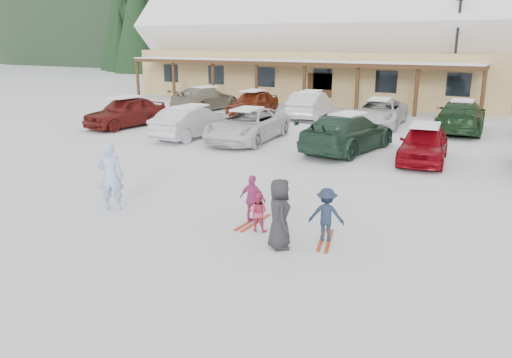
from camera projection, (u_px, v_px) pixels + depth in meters
The scene contains 22 objects.
ground at pixel (225, 226), 12.25m from camera, with size 160.00×160.00×0.00m, color white.
day_lodge at pixel (321, 46), 38.91m from camera, with size 29.12×12.50×10.38m.
lamp_post at pixel (456, 49), 30.31m from camera, with size 0.50×0.25×6.92m.
conifer_0 at pixel (166, 26), 48.17m from camera, with size 4.40×4.40×10.20m.
conifer_2 at pixel (203, 19), 59.83m from camera, with size 5.28×5.28×12.24m.
adult_skier at pixel (111, 176), 13.22m from camera, with size 0.68×0.45×1.86m, color #A1B6EB.
toddler_red at pixel (258, 212), 11.83m from camera, with size 0.46×0.36×0.95m, color #CB3859.
child_navy at pixel (326, 215), 11.18m from camera, with size 0.81×0.46×1.25m, color #1B283C.
skis_child_navy at pixel (325, 240), 11.35m from camera, with size 0.20×1.40×0.03m, color #AE3718.
child_magenta at pixel (253, 199), 12.30m from camera, with size 0.72×0.30×1.23m, color #AD3575.
skis_child_magenta at pixel (253, 222), 12.46m from camera, with size 0.20×1.40×0.03m, color #AE3718.
bystander_dark at pixel (279, 214), 10.77m from camera, with size 0.77×0.50×1.57m, color #252527.
parked_car_0 at pixel (126, 112), 26.03m from camera, with size 1.85×4.61×1.57m, color #5B1512.
parked_car_1 at pixel (191, 122), 23.18m from camera, with size 1.56×4.47×1.47m, color silver.
parked_car_2 at pixel (247, 125), 22.36m from camera, with size 2.42×5.25×1.46m, color silver.
parked_car_3 at pixel (348, 133), 20.30m from camera, with size 2.15×5.30×1.54m, color #1F3C2C.
parked_car_4 at pixel (424, 143), 18.56m from camera, with size 1.64×4.08×1.39m, color maroon.
parked_car_7 at pixel (205, 99), 32.31m from camera, with size 2.09×5.13×1.49m, color gray.
parked_car_8 at pixel (253, 103), 30.06m from camera, with size 1.76×4.38×1.49m, color maroon.
parked_car_9 at pixel (310, 105), 29.10m from camera, with size 1.64×4.69×1.55m, color silver.
parked_car_10 at pixel (379, 112), 26.30m from camera, with size 2.38×5.16×1.43m, color silver.
parked_car_11 at pixel (461, 116), 24.57m from camera, with size 2.17×5.35×1.55m, color #1A381C.
Camera 1 is at (6.28, -9.64, 4.41)m, focal length 35.00 mm.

